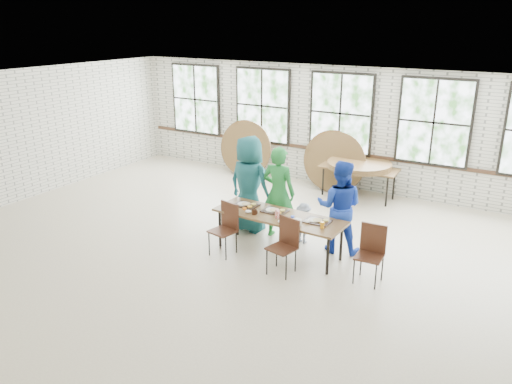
# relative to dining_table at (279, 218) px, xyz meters

# --- Properties ---
(room) EXTENTS (12.00, 12.00, 12.00)m
(room) POSITION_rel_dining_table_xyz_m (-0.54, 4.14, 1.14)
(room) COLOR beige
(room) RESTS_ON ground
(dining_table) EXTENTS (2.43, 0.88, 0.74)m
(dining_table) POSITION_rel_dining_table_xyz_m (0.00, 0.00, 0.00)
(dining_table) COLOR brown
(dining_table) RESTS_ON ground
(chair_near_left) EXTENTS (0.49, 0.48, 0.95)m
(chair_near_left) POSITION_rel_dining_table_xyz_m (-0.82, -0.47, -0.13)
(chair_near_left) COLOR #442416
(chair_near_left) RESTS_ON ground
(chair_near_right) EXTENTS (0.50, 0.49, 0.95)m
(chair_near_right) POSITION_rel_dining_table_xyz_m (0.42, -0.56, -0.13)
(chair_near_right) COLOR #442416
(chair_near_right) RESTS_ON ground
(chair_spare) EXTENTS (0.44, 0.43, 0.95)m
(chair_spare) POSITION_rel_dining_table_xyz_m (1.74, -0.11, -0.13)
(chair_spare) COLOR #442416
(chair_spare) RESTS_ON ground
(adult_teal) EXTENTS (1.01, 0.72, 1.93)m
(adult_teal) POSITION_rel_dining_table_xyz_m (-1.02, 0.65, 0.28)
(adult_teal) COLOR #185E4F
(adult_teal) RESTS_ON ground
(adult_green) EXTENTS (0.68, 0.47, 1.81)m
(adult_green) POSITION_rel_dining_table_xyz_m (-0.36, 0.65, 0.22)
(adult_green) COLOR #217C33
(adult_green) RESTS_ON ground
(toddler) EXTENTS (0.52, 0.32, 0.79)m
(toddler) POSITION_rel_dining_table_xyz_m (0.18, 0.65, -0.29)
(toddler) COLOR #13243D
(toddler) RESTS_ON ground
(adult_blue) EXTENTS (0.96, 0.82, 1.71)m
(adult_blue) POSITION_rel_dining_table_xyz_m (0.88, 0.65, 0.17)
(adult_blue) COLOR #193BB3
(adult_blue) RESTS_ON ground
(storage_table) EXTENTS (1.82, 0.81, 0.74)m
(storage_table) POSITION_rel_dining_table_xyz_m (0.19, 3.63, -0.00)
(storage_table) COLOR brown
(storage_table) RESTS_ON ground
(tabletop_clutter) EXTENTS (1.91, 0.62, 0.11)m
(tabletop_clutter) POSITION_rel_dining_table_xyz_m (0.09, -0.04, 0.08)
(tabletop_clutter) COLOR black
(tabletop_clutter) RESTS_ON dining_table
(round_tops_stacked) EXTENTS (1.50, 1.50, 0.13)m
(round_tops_stacked) POSITION_rel_dining_table_xyz_m (0.19, 3.63, 0.12)
(round_tops_stacked) COLOR brown
(round_tops_stacked) RESTS_ON storage_table
(round_tops_leaning) EXTENTS (4.19, 0.48, 1.48)m
(round_tops_leaning) POSITION_rel_dining_table_xyz_m (-1.80, 3.81, 0.05)
(round_tops_leaning) COLOR brown
(round_tops_leaning) RESTS_ON ground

